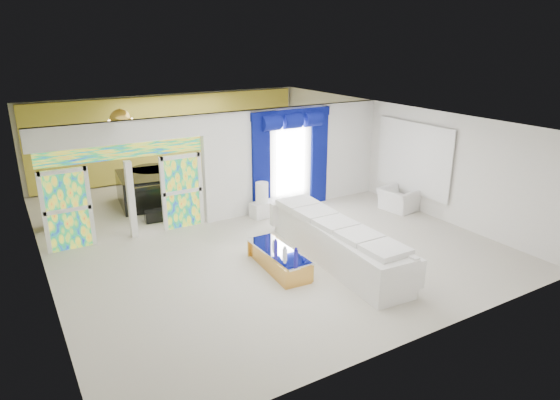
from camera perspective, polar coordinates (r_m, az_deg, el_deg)
floor at (r=13.18m, az=-3.79°, el=-3.31°), size 12.00×12.00×0.00m
dividing_wall at (r=14.57m, az=1.86°, el=5.06°), size 5.70×0.18×3.00m
dividing_header at (r=12.42m, az=-18.14°, el=7.55°), size 4.30×0.18×0.55m
stained_panel_left at (r=12.62m, az=-23.63°, el=-1.06°), size 0.95×0.04×2.00m
stained_panel_right at (r=13.20m, az=-11.39°, el=0.99°), size 0.95×0.04×2.00m
stained_transom at (r=12.51m, az=-17.92°, el=5.42°), size 4.00×0.05×0.35m
window_pane at (r=14.37m, az=1.23°, el=4.67°), size 1.00×0.02×2.30m
blue_drape_left at (r=13.87m, az=-2.23°, el=3.93°), size 0.55×0.10×2.80m
blue_drape_right at (r=14.89m, az=4.57°, el=4.91°), size 0.55×0.10×2.80m
blue_pelmet at (r=14.07m, az=1.33°, el=10.06°), size 2.60×0.12×0.25m
wall_mirror at (r=14.78m, az=15.32°, el=4.80°), size 0.04×2.70×1.90m
gold_curtains at (r=18.03m, az=-12.51°, el=7.27°), size 9.70×0.12×2.90m
white_sofa at (r=11.25m, az=6.59°, el=-5.04°), size 1.27×4.51×0.85m
coffee_table at (r=10.87m, az=-0.15°, el=-7.01°), size 0.77×1.93×0.42m
console_table at (r=14.08m, az=-1.04°, el=-0.87°), size 1.33×0.55×0.43m
table_lamp at (r=13.78m, az=-2.14°, el=0.90°), size 0.36×0.36×0.58m
armchair at (r=14.82m, az=13.64°, el=0.05°), size 1.01×1.12×0.66m
grand_piano at (r=15.44m, az=-15.59°, el=1.22°), size 1.64×2.03×0.95m
piano_bench at (r=14.07m, az=-13.71°, el=-1.71°), size 0.94×0.45×0.30m
tv_console at (r=14.38m, az=-24.95°, el=-1.42°), size 0.63×0.58×0.83m
chandelier at (r=14.86m, az=-18.18°, el=8.94°), size 0.60×0.60×0.60m
decanters at (r=10.67m, az=0.12°, el=-5.70°), size 0.20×1.19×0.24m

